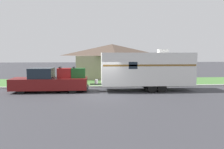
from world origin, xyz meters
TOP-DOWN VIEW (x-y plane):
  - ground_plane at (0.00, 0.00)m, footprint 120.00×120.00m
  - curb_strip at (0.00, 3.75)m, footprint 80.00×0.30m
  - lawn_strip at (0.00, 7.40)m, footprint 80.00×7.00m
  - house_across_street at (1.57, 12.52)m, footprint 9.72×7.58m
  - pickup_truck at (-4.39, 1.74)m, footprint 6.24×1.99m
  - travel_trailer at (3.68, 1.74)m, footprint 8.67×2.48m
  - mailbox at (4.91, 4.77)m, footprint 0.48×0.20m

SIDE VIEW (x-z plane):
  - ground_plane at x=0.00m, z-range 0.00..0.00m
  - lawn_strip at x=0.00m, z-range 0.00..0.03m
  - curb_strip at x=0.00m, z-range 0.00..0.14m
  - pickup_truck at x=-4.39m, z-range -0.13..1.94m
  - mailbox at x=4.91m, z-range 0.37..1.76m
  - travel_trailer at x=3.68m, z-range 0.12..3.64m
  - house_across_street at x=1.57m, z-range 0.08..4.46m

